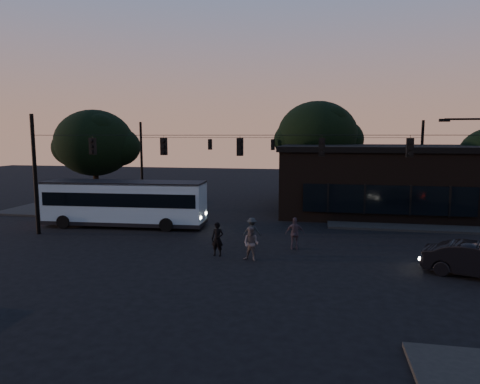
% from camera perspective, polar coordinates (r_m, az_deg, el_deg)
% --- Properties ---
extents(ground, '(120.00, 120.00, 0.00)m').
position_cam_1_polar(ground, '(21.03, -2.10, -9.55)').
color(ground, black).
rests_on(ground, ground).
extents(sidewalk_far_right, '(14.00, 10.00, 0.15)m').
position_cam_1_polar(sidewalk_far_right, '(34.93, 23.09, -3.14)').
color(sidewalk_far_right, black).
rests_on(sidewalk_far_right, ground).
extents(sidewalk_far_left, '(14.00, 10.00, 0.15)m').
position_cam_1_polar(sidewalk_far_left, '(38.85, -17.76, -1.87)').
color(sidewalk_far_left, black).
rests_on(sidewalk_far_left, ground).
extents(building, '(15.40, 10.41, 5.40)m').
position_cam_1_polar(building, '(36.00, 17.99, 1.63)').
color(building, black).
rests_on(building, ground).
extents(tree_behind, '(7.60, 7.60, 9.43)m').
position_cam_1_polar(tree_behind, '(41.59, 10.26, 7.43)').
color(tree_behind, black).
rests_on(tree_behind, ground).
extents(tree_left, '(6.40, 6.40, 8.30)m').
position_cam_1_polar(tree_left, '(37.50, -18.83, 6.20)').
color(tree_left, black).
rests_on(tree_left, ground).
extents(signal_rig_near, '(26.24, 0.30, 7.50)m').
position_cam_1_polar(signal_rig_near, '(24.08, 0.00, 3.42)').
color(signal_rig_near, black).
rests_on(signal_rig_near, ground).
extents(signal_rig_far, '(26.24, 0.30, 7.50)m').
position_cam_1_polar(signal_rig_far, '(39.89, 4.38, 4.67)').
color(signal_rig_far, black).
rests_on(signal_rig_far, ground).
extents(bus, '(11.16, 3.20, 3.11)m').
position_cam_1_polar(bus, '(30.16, -15.13, -1.19)').
color(bus, '#94AEBC').
rests_on(bus, ground).
extents(car, '(4.75, 3.05, 1.48)m').
position_cam_1_polar(car, '(21.59, 29.15, -8.02)').
color(car, black).
rests_on(car, ground).
extents(pedestrian_a, '(0.69, 0.50, 1.77)m').
position_cam_1_polar(pedestrian_a, '(22.18, -3.03, -6.28)').
color(pedestrian_a, black).
rests_on(pedestrian_a, ground).
extents(pedestrian_b, '(0.97, 0.85, 1.70)m').
position_cam_1_polar(pedestrian_b, '(21.35, 1.49, -6.91)').
color(pedestrian_b, '#4B4445').
rests_on(pedestrian_b, ground).
extents(pedestrian_c, '(1.07, 0.53, 1.76)m').
position_cam_1_polar(pedestrian_c, '(23.59, 7.34, -5.50)').
color(pedestrian_c, '#362C36').
rests_on(pedestrian_c, ground).
extents(pedestrian_d, '(1.03, 0.64, 1.54)m').
position_cam_1_polar(pedestrian_d, '(24.51, 1.61, -5.22)').
color(pedestrian_d, black).
rests_on(pedestrian_d, ground).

